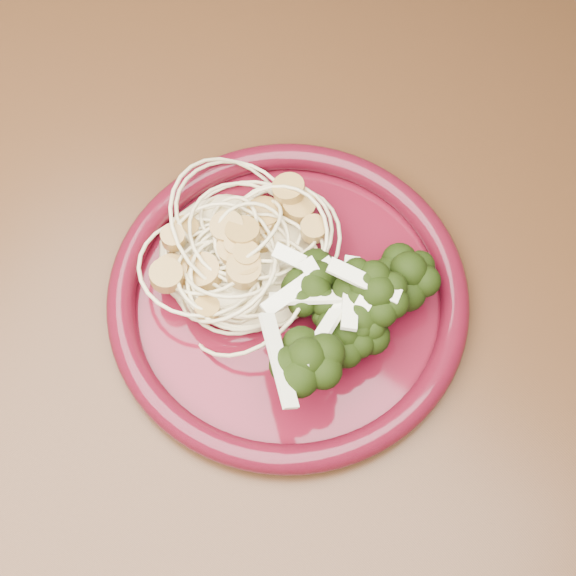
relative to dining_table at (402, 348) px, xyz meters
The scene contains 6 objects.
dining_table is the anchor object (origin of this frame).
dinner_plate 0.14m from the dining_table, 141.40° to the right, with size 0.25×0.25×0.02m.
spaghetti_pile 0.17m from the dining_table, 154.05° to the right, with size 0.11×0.10×0.03m, color beige.
scallop_cluster 0.19m from the dining_table, 154.05° to the right, with size 0.11×0.11×0.04m, color #BE9244, non-canonical shape.
broccoli_pile 0.14m from the dining_table, 108.35° to the right, with size 0.08×0.13×0.05m, color black.
onion_garnish 0.17m from the dining_table, 108.35° to the right, with size 0.06×0.09×0.05m, color white, non-canonical shape.
Camera 1 is at (0.06, -0.24, 1.24)m, focal length 50.00 mm.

